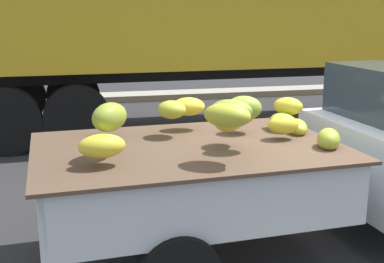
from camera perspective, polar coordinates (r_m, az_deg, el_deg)
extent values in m
plane|color=#28282B|center=(5.23, 14.21, -12.05)|extent=(220.00, 220.00, 0.00)
cube|color=gray|center=(13.12, -3.09, 4.13)|extent=(80.00, 0.80, 0.16)
cube|color=silver|center=(4.51, -0.39, -7.84)|extent=(2.62, 1.77, 0.08)
cube|color=silver|center=(5.15, -2.81, -2.04)|extent=(2.54, 0.18, 0.44)
cube|color=silver|center=(3.71, 2.98, -8.37)|extent=(2.54, 0.18, 0.44)
cube|color=silver|center=(4.89, 13.78, -3.28)|extent=(0.14, 1.63, 0.44)
cube|color=silver|center=(4.27, -16.77, -5.96)|extent=(0.14, 1.63, 0.44)
cube|color=#B21914|center=(5.19, -2.88, -2.38)|extent=(2.43, 0.14, 0.07)
cube|color=brown|center=(4.35, -0.41, -1.82)|extent=(2.75, 1.89, 0.03)
ellipsoid|color=gold|center=(4.78, 5.48, 1.82)|extent=(0.31, 0.29, 0.17)
ellipsoid|color=olive|center=(3.99, -9.40, 1.64)|extent=(0.40, 0.42, 0.23)
ellipsoid|color=gold|center=(5.03, 10.93, 2.86)|extent=(0.36, 0.36, 0.18)
ellipsoid|color=yellow|center=(4.89, -0.42, 2.87)|extent=(0.36, 0.27, 0.18)
ellipsoid|color=gold|center=(4.30, 4.16, 1.08)|extent=(0.35, 0.35, 0.16)
ellipsoid|color=olive|center=(3.82, 4.50, 2.40)|extent=(0.39, 0.35, 0.17)
ellipsoid|color=#A9B131|center=(4.62, -2.34, 2.53)|extent=(0.36, 0.37, 0.17)
ellipsoid|color=#A3AE31|center=(4.96, 10.31, 1.03)|extent=(0.31, 0.33, 0.19)
ellipsoid|color=gold|center=(3.79, -10.26, -1.64)|extent=(0.37, 0.26, 0.18)
ellipsoid|color=olive|center=(4.14, 5.94, 2.67)|extent=(0.33, 0.26, 0.21)
ellipsoid|color=#93A42F|center=(4.43, 15.34, -0.86)|extent=(0.30, 0.36, 0.19)
ellipsoid|color=olive|center=(4.69, -9.32, 1.67)|extent=(0.32, 0.37, 0.22)
ellipsoid|color=#ABAE2E|center=(3.75, 4.04, 1.85)|extent=(0.44, 0.44, 0.18)
ellipsoid|color=gold|center=(4.91, 11.90, 0.47)|extent=(0.25, 0.37, 0.16)
ellipsoid|color=gold|center=(4.61, 10.41, 0.76)|extent=(0.29, 0.20, 0.17)
cylinder|color=black|center=(6.32, 19.66, -4.80)|extent=(0.65, 0.23, 0.64)
cylinder|color=black|center=(5.25, -5.94, -7.76)|extent=(0.65, 0.23, 0.64)
cube|color=black|center=(10.15, 7.49, 7.08)|extent=(11.05, 0.66, 0.30)
cylinder|color=black|center=(10.68, -13.42, 4.12)|extent=(1.09, 0.33, 1.08)
cylinder|color=black|center=(8.32, -13.00, 1.53)|extent=(1.09, 0.33, 1.08)
cylinder|color=black|center=(10.72, -19.21, 3.76)|extent=(1.09, 0.33, 1.08)
cylinder|color=black|center=(8.37, -20.40, 1.09)|extent=(1.09, 0.33, 1.08)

